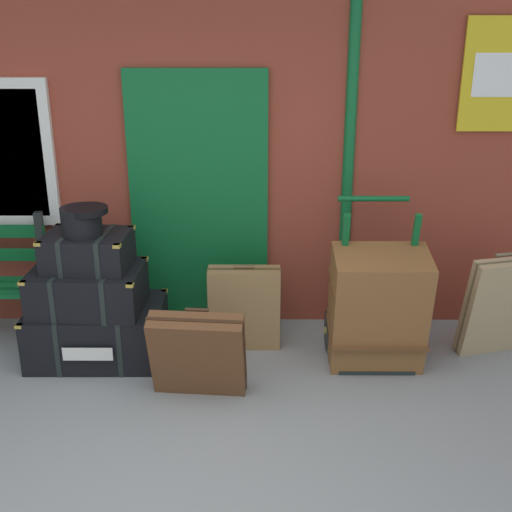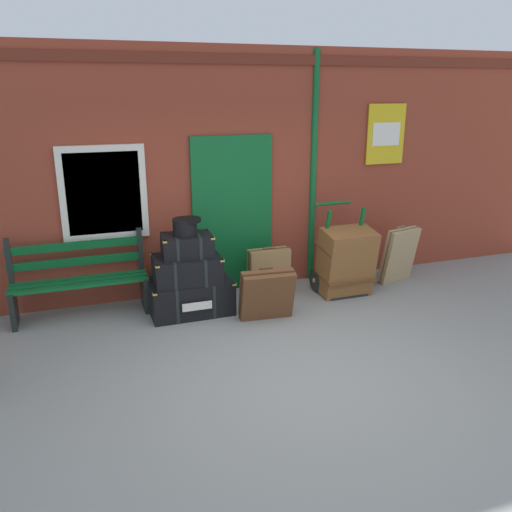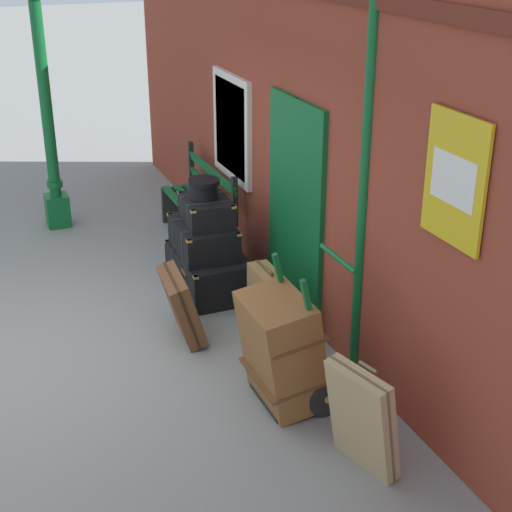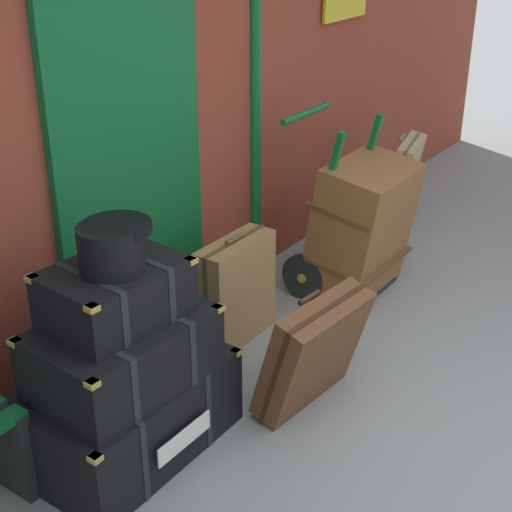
# 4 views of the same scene
# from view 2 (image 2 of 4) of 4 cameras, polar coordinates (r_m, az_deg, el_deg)

# --- Properties ---
(ground_plane) EXTENTS (60.00, 60.00, 0.00)m
(ground_plane) POSITION_cam_2_polar(r_m,az_deg,el_deg) (5.36, 4.57, -12.33)
(ground_plane) COLOR gray
(brick_facade) EXTENTS (10.40, 0.35, 3.20)m
(brick_facade) POSITION_cam_2_polar(r_m,az_deg,el_deg) (7.17, -3.66, 8.95)
(brick_facade) COLOR brown
(brick_facade) RESTS_ON ground
(platform_bench) EXTENTS (1.60, 0.43, 1.01)m
(platform_bench) POSITION_cam_2_polar(r_m,az_deg,el_deg) (6.77, -18.45, -2.56)
(platform_bench) COLOR #0F5B28
(platform_bench) RESTS_ON ground
(steamer_trunk_base) EXTENTS (1.01, 0.69, 0.43)m
(steamer_trunk_base) POSITION_cam_2_polar(r_m,az_deg,el_deg) (6.65, -7.10, -4.27)
(steamer_trunk_base) COLOR black
(steamer_trunk_base) RESTS_ON ground
(steamer_trunk_middle) EXTENTS (0.83, 0.58, 0.33)m
(steamer_trunk_middle) POSITION_cam_2_polar(r_m,az_deg,el_deg) (6.48, -7.43, -1.39)
(steamer_trunk_middle) COLOR black
(steamer_trunk_middle) RESTS_ON steamer_trunk_base
(steamer_trunk_top) EXTENTS (0.64, 0.49, 0.27)m
(steamer_trunk_top) POSITION_cam_2_polar(r_m,az_deg,el_deg) (6.42, -7.44, 1.16)
(steamer_trunk_top) COLOR black
(steamer_trunk_top) RESTS_ON steamer_trunk_middle
(round_hatbox) EXTENTS (0.34, 0.30, 0.20)m
(round_hatbox) POSITION_cam_2_polar(r_m,az_deg,el_deg) (6.34, -7.60, 3.24)
(round_hatbox) COLOR black
(round_hatbox) RESTS_ON steamer_trunk_top
(porters_trolley) EXTENTS (0.71, 0.64, 1.19)m
(porters_trolley) POSITION_cam_2_polar(r_m,az_deg,el_deg) (7.37, 8.92, -1.65)
(porters_trolley) COLOR black
(porters_trolley) RESTS_ON ground
(large_brown_trunk) EXTENTS (0.70, 0.57, 0.94)m
(large_brown_trunk) POSITION_cam_2_polar(r_m,az_deg,el_deg) (7.16, 9.66, -0.59)
(large_brown_trunk) COLOR brown
(large_brown_trunk) RESTS_ON ground
(suitcase_charcoal) EXTENTS (0.59, 0.39, 0.83)m
(suitcase_charcoal) POSITION_cam_2_polar(r_m,az_deg,el_deg) (7.81, 15.14, 0.09)
(suitcase_charcoal) COLOR tan
(suitcase_charcoal) RESTS_ON ground
(suitcase_beige) EXTENTS (0.57, 0.20, 0.69)m
(suitcase_beige) POSITION_cam_2_polar(r_m,az_deg,el_deg) (7.07, 1.39, -1.80)
(suitcase_beige) COLOR olive
(suitcase_beige) RESTS_ON ground
(suitcase_umber) EXTENTS (0.66, 0.39, 0.65)m
(suitcase_umber) POSITION_cam_2_polar(r_m,az_deg,el_deg) (6.34, 1.18, -4.19)
(suitcase_umber) COLOR brown
(suitcase_umber) RESTS_ON ground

